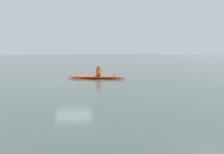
{
  "coord_description": "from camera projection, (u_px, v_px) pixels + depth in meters",
  "views": [
    {
      "loc": [
        -0.47,
        13.93,
        2.2
      ],
      "look_at": [
        -1.98,
        4.79,
        0.92
      ],
      "focal_mm": 31.77,
      "sensor_mm": 36.0,
      "label": 1
    }
  ],
  "objects": [
    {
      "name": "kayaker",
      "position": [
        99.0,
        71.0,
        15.12
      ],
      "size": [
        0.66,
        2.39,
        0.78
      ],
      "color": "#E04C14",
      "rests_on": "kayak"
    },
    {
      "name": "ground_plane",
      "position": [
        73.0,
        81.0,
        13.84
      ],
      "size": [
        160.0,
        160.0,
        0.0
      ],
      "primitive_type": "plane",
      "color": "#384742"
    },
    {
      "name": "kayak",
      "position": [
        97.0,
        77.0,
        15.2
      ],
      "size": [
        4.58,
        1.62,
        0.24
      ],
      "color": "red",
      "rests_on": "ground"
    }
  ]
}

